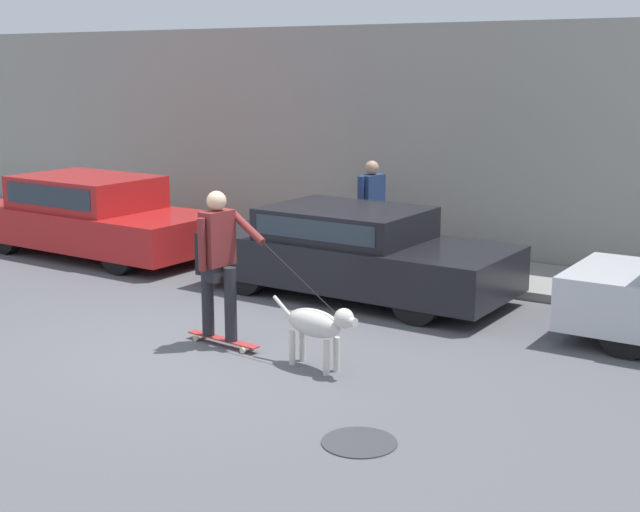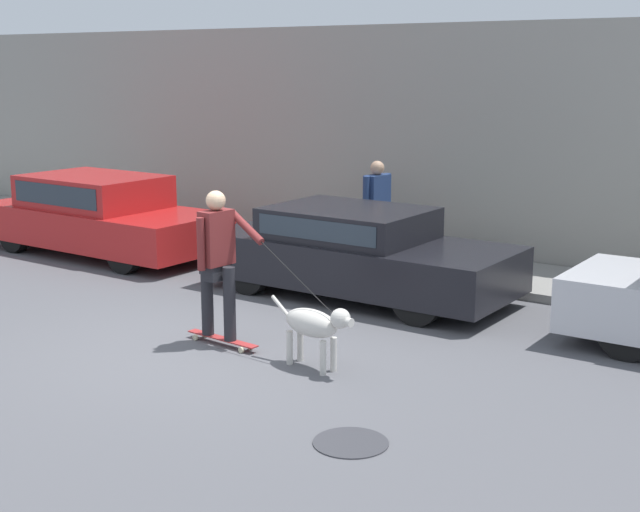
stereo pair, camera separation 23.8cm
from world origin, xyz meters
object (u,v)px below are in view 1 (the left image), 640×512
(parked_car_0, at_px, (93,217))
(pedestrian_with_bag, at_px, (371,204))
(parked_car_1, at_px, (354,253))
(dog, at_px, (318,325))
(fire_hydrant, at_px, (254,243))
(skateboarder, at_px, (219,258))

(parked_car_0, distance_m, pedestrian_with_bag, 4.76)
(parked_car_1, relative_size, dog, 3.72)
(dog, relative_size, pedestrian_with_bag, 0.76)
(parked_car_1, xyz_separation_m, dog, (1.24, -2.88, -0.12))
(fire_hydrant, bearing_deg, pedestrian_with_bag, 38.27)
(parked_car_1, height_order, dog, parked_car_1)
(dog, height_order, fire_hydrant, dog)
(dog, bearing_deg, parked_car_1, 123.60)
(dog, bearing_deg, pedestrian_with_bag, 123.52)
(pedestrian_with_bag, bearing_deg, dog, 121.34)
(pedestrian_with_bag, height_order, fire_hydrant, pedestrian_with_bag)
(parked_car_0, distance_m, fire_hydrant, 2.94)
(pedestrian_with_bag, bearing_deg, skateboarder, 106.28)
(parked_car_0, height_order, skateboarder, skateboarder)
(parked_car_0, xyz_separation_m, dog, (6.40, -2.88, -0.16))
(dog, bearing_deg, parked_car_0, 166.07)
(parked_car_1, xyz_separation_m, pedestrian_with_bag, (-0.85, 1.98, 0.36))
(parked_car_0, xyz_separation_m, pedestrian_with_bag, (4.32, 1.98, 0.33))
(parked_car_0, relative_size, fire_hydrant, 6.40)
(parked_car_1, relative_size, pedestrian_with_bag, 2.84)
(parked_car_0, distance_m, dog, 7.02)
(parked_car_0, distance_m, skateboarder, 5.74)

